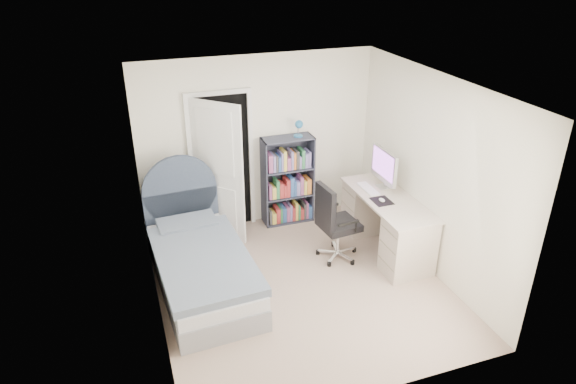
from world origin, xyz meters
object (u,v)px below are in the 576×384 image
object	(u,v)px
bed	(200,263)
office_chair	(333,219)
desk	(386,221)
nightstand	(168,217)
floor_lamp	(209,195)
bookcase	(288,183)

from	to	relation	value
bed	office_chair	distance (m)	1.78
desk	nightstand	bearing A→B (deg)	156.77
floor_lamp	desk	world-z (taller)	floor_lamp
bed	office_chair	xyz separation A→B (m)	(1.76, -0.00, 0.29)
nightstand	desk	distance (m)	3.00
nightstand	bookcase	bearing A→B (deg)	1.10
bed	floor_lamp	world-z (taller)	floor_lamp
floor_lamp	bookcase	bearing A→B (deg)	-2.33
nightstand	desk	world-z (taller)	desk
floor_lamp	desk	xyz separation A→B (m)	(2.15, -1.26, -0.15)
desk	office_chair	size ratio (longest dim) A/B	1.51
bookcase	desk	bearing A→B (deg)	-51.20
desk	office_chair	distance (m)	0.79
floor_lamp	office_chair	size ratio (longest dim) A/B	1.33
nightstand	bookcase	xyz separation A→B (m)	(1.78, 0.03, 0.24)
bookcase	desk	xyz separation A→B (m)	(0.98, -1.22, -0.18)
floor_lamp	office_chair	bearing A→B (deg)	-41.85
bed	bookcase	xyz separation A→B (m)	(1.55, 1.19, 0.31)
desk	office_chair	world-z (taller)	desk
floor_lamp	office_chair	xyz separation A→B (m)	(1.38, -1.24, 0.01)
bed	desk	size ratio (longest dim) A/B	1.37
nightstand	floor_lamp	xyz separation A→B (m)	(0.60, 0.08, 0.20)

